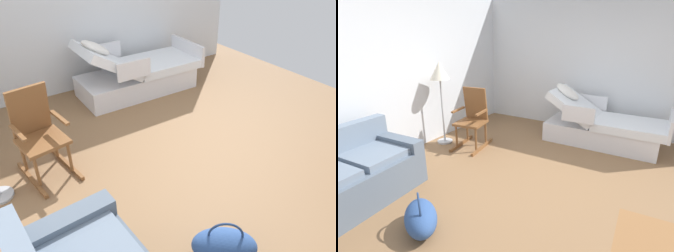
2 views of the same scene
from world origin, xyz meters
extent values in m
plane|color=olive|center=(0.00, 0.00, 0.00)|extent=(6.39, 6.39, 0.00)
cube|color=silver|center=(2.57, 0.00, 1.35)|extent=(0.10, 5.31, 2.70)
cube|color=silver|center=(1.86, -0.23, 0.17)|extent=(0.88, 1.94, 0.35)
cube|color=white|center=(1.85, -0.70, 0.42)|extent=(0.92, 1.16, 0.14)
cube|color=white|center=(1.86, 0.28, 0.66)|extent=(0.92, 0.89, 0.60)
ellipsoid|color=white|center=(1.86, 0.44, 0.90)|extent=(0.34, 0.49, 0.37)
cube|color=silver|center=(1.35, 0.08, 0.63)|extent=(0.04, 0.56, 0.28)
cube|color=silver|center=(2.36, 0.07, 0.63)|extent=(0.04, 0.56, 0.28)
cube|color=silver|center=(1.85, -1.30, 0.53)|extent=(0.95, 0.06, 0.36)
cylinder|color=black|center=(1.50, 0.57, 0.05)|extent=(0.10, 0.10, 0.10)
cylinder|color=black|center=(2.22, 0.57, 0.05)|extent=(0.10, 0.10, 0.10)
cylinder|color=black|center=(1.49, -1.03, 0.05)|extent=(0.10, 0.10, 0.10)
cylinder|color=black|center=(2.21, -1.03, 0.05)|extent=(0.10, 0.10, 0.10)
cube|color=slate|center=(-0.85, 1.95, 0.30)|extent=(0.23, 0.86, 0.60)
cube|color=brown|center=(0.47, 1.93, 0.03)|extent=(0.76, 0.15, 0.05)
cube|color=brown|center=(0.53, 1.50, 0.03)|extent=(0.76, 0.15, 0.05)
cylinder|color=brown|center=(0.34, 1.50, 0.25)|extent=(0.04, 0.04, 0.40)
cylinder|color=brown|center=(0.29, 1.88, 0.25)|extent=(0.04, 0.04, 0.40)
cylinder|color=brown|center=(0.71, 1.55, 0.25)|extent=(0.04, 0.04, 0.40)
cylinder|color=brown|center=(0.65, 1.93, 0.25)|extent=(0.04, 0.04, 0.40)
cube|color=brown|center=(0.50, 1.72, 0.45)|extent=(0.52, 0.54, 0.04)
cube|color=brown|center=(0.70, 1.75, 0.75)|extent=(0.18, 0.44, 0.60)
cube|color=brown|center=(0.51, 1.49, 0.67)|extent=(0.39, 0.10, 0.03)
cube|color=brown|center=(0.45, 1.94, 0.67)|extent=(0.39, 0.10, 0.03)
cylinder|color=#B2B5BA|center=(0.41, 2.28, 0.01)|extent=(0.28, 0.28, 0.03)
ellipsoid|color=#2D4C84|center=(-1.49, 0.83, 0.15)|extent=(0.59, 0.64, 0.30)
torus|color=navy|center=(-1.49, 0.83, 0.28)|extent=(0.20, 0.25, 0.30)
camera|label=1|loc=(-2.73, 2.25, 2.48)|focal=34.94mm
camera|label=2|loc=(-2.96, -1.05, 1.91)|focal=28.13mm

